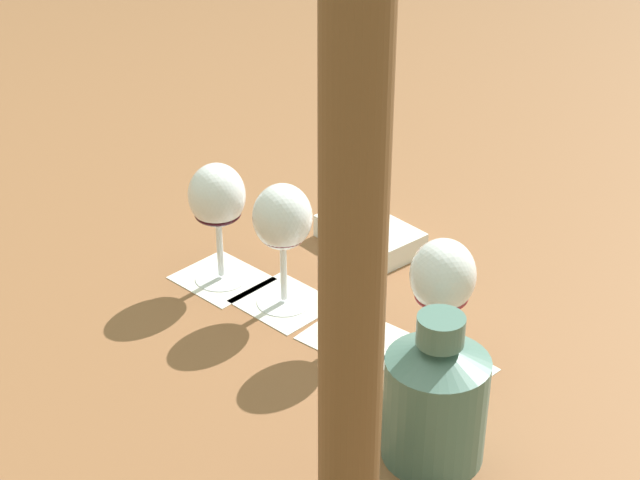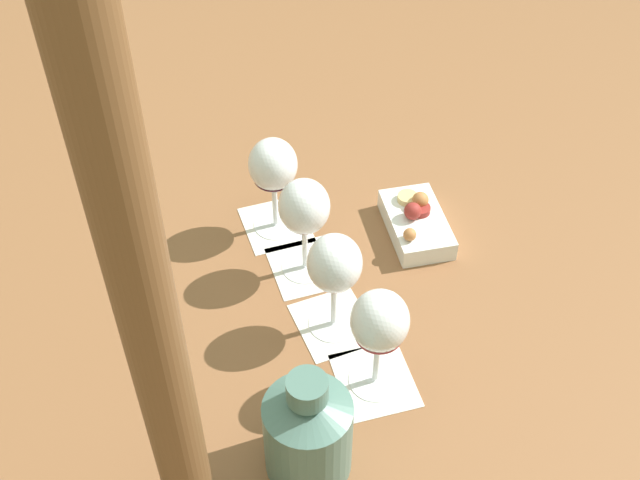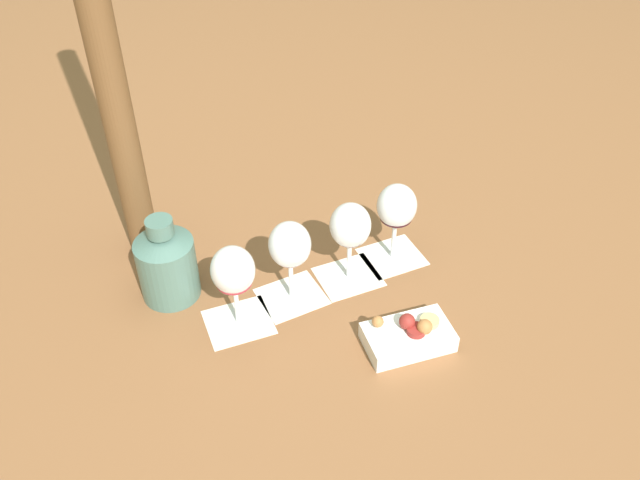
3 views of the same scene
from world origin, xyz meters
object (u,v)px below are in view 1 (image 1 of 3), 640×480
at_px(wine_glass_1, 356,255).
at_px(wine_glass_3, 217,202).
at_px(umbrella_pole, 357,51).
at_px(snack_dish, 369,232).
at_px(wine_glass_0, 442,282).
at_px(ceramic_vase, 436,397).
at_px(wine_glass_2, 283,224).

relative_size(wine_glass_1, wine_glass_3, 1.00).
distance_m(wine_glass_1, umbrella_pole, 0.51).
height_order(wine_glass_1, snack_dish, wine_glass_1).
bearing_deg(wine_glass_0, snack_dish, -71.42).
distance_m(wine_glass_0, wine_glass_3, 0.35).
height_order(wine_glass_3, umbrella_pole, umbrella_pole).
height_order(wine_glass_1, ceramic_vase, same).
bearing_deg(snack_dish, wine_glass_2, 58.17).
height_order(wine_glass_2, snack_dish, wine_glass_2).
bearing_deg(wine_glass_3, wine_glass_1, 147.60).
xyz_separation_m(ceramic_vase, umbrella_pole, (0.08, 0.13, 0.42)).
height_order(wine_glass_0, ceramic_vase, same).
distance_m(wine_glass_0, ceramic_vase, 0.16).
relative_size(wine_glass_2, umbrella_pole, 0.18).
height_order(wine_glass_1, umbrella_pole, umbrella_pole).
height_order(wine_glass_3, snack_dish, wine_glass_3).
bearing_deg(wine_glass_2, umbrella_pole, 105.73).
distance_m(wine_glass_3, umbrella_pole, 0.64).
relative_size(ceramic_vase, snack_dish, 1.03).
bearing_deg(snack_dish, wine_glass_3, 30.19).
bearing_deg(wine_glass_3, ceramic_vase, 131.39).
distance_m(wine_glass_1, wine_glass_2, 0.12).
height_order(wine_glass_1, wine_glass_2, same).
bearing_deg(wine_glass_0, wine_glass_1, -26.97).
bearing_deg(wine_glass_3, wine_glass_2, 151.17).
bearing_deg(wine_glass_1, ceramic_vase, 115.09).
height_order(ceramic_vase, umbrella_pole, umbrella_pole).
bearing_deg(snack_dish, umbrella_pole, 91.05).
bearing_deg(umbrella_pole, wine_glass_2, -74.27).
relative_size(snack_dish, umbrella_pole, 0.17).
xyz_separation_m(wine_glass_0, wine_glass_1, (0.10, -0.05, -0.00)).
distance_m(wine_glass_3, snack_dish, 0.25).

